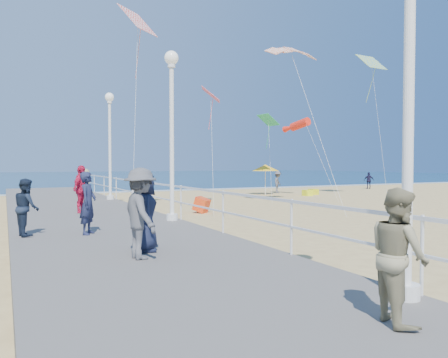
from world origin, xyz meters
name	(u,v)px	position (x,y,z in m)	size (l,w,h in m)	color
ground	(308,223)	(0.00, 0.00, 0.00)	(160.00, 160.00, 0.00)	#D8BA71
ocean	(71,177)	(0.00, 65.00, 0.01)	(160.00, 90.00, 0.05)	#0C2C4A
surf_line	(147,191)	(0.00, 20.50, 0.03)	(160.00, 1.20, 0.04)	silver
boardwalk	(103,231)	(-7.50, 0.00, 0.20)	(5.00, 44.00, 0.40)	slate
railing	(181,193)	(-5.05, 0.00, 1.25)	(0.05, 42.00, 0.55)	white
lamp_post_near	(409,50)	(-5.35, -9.00, 3.66)	(0.44, 0.44, 5.32)	white
lamp_post_mid	(172,117)	(-5.35, 0.00, 3.66)	(0.44, 0.44, 5.32)	white
lamp_post_far	(110,134)	(-5.35, 9.00, 3.66)	(0.44, 0.44, 5.32)	white
woman_holding_toddler	(135,189)	(-5.50, 3.76, 1.18)	(0.57, 0.38, 1.57)	white
toddler_held	(138,178)	(-5.35, 3.91, 1.62)	(0.36, 0.28, 0.73)	#2E6DB0
spectator_0	(88,203)	(-8.19, -1.64, 1.19)	(0.58, 0.38, 1.59)	#1C213E
spectator_1	(399,255)	(-6.13, -9.56, 1.16)	(0.74, 0.58, 1.52)	gray
spectator_2	(141,213)	(-7.80, -5.02, 1.26)	(1.11, 0.64, 1.72)	#505054
spectator_3	(81,189)	(-7.60, 3.43, 1.27)	(1.01, 0.42, 1.73)	#D01A43
spectator_4	(145,212)	(-7.54, -4.41, 1.21)	(0.79, 0.51, 1.62)	#181D35
spectator_7	(26,207)	(-9.60, -1.19, 1.11)	(0.69, 0.54, 1.43)	#172134
beach_walker_a	(278,182)	(8.17, 14.22, 0.82)	(1.06, 0.61, 1.64)	#545358
beach_walker_b	(369,180)	(18.42, 15.29, 0.73)	(0.85, 0.36, 1.46)	#1C1939
beach_walker_c	(85,186)	(-6.16, 11.45, 0.96)	(0.94, 0.61, 1.92)	#969567
box_kite	(202,206)	(-2.26, 4.68, 0.30)	(0.55, 0.55, 0.60)	red
beach_umbrella	(265,168)	(6.36, 13.09, 1.91)	(1.90, 1.90, 2.14)	white
beach_chair_left	(313,192)	(9.46, 11.64, 0.20)	(0.55, 0.55, 0.40)	yellow
beach_chair_right	(307,193)	(8.41, 10.96, 0.20)	(0.55, 0.55, 0.40)	#F3FF1A
kite_parafoil	(292,49)	(3.08, 5.39, 8.00)	(2.78, 0.90, 0.30)	#E2501A
kite_windsock	(300,124)	(7.77, 10.98, 4.85)	(0.56, 0.56, 2.42)	#FF2715
kite_diamond_pink	(211,95)	(-0.52, 7.45, 5.75)	(1.14, 1.14, 0.02)	#FF5D73
kite_diamond_multi	(371,62)	(11.30, 8.14, 8.79)	(1.64, 1.64, 0.02)	blue
kite_diamond_green	(268,120)	(5.04, 10.68, 4.99)	(1.19, 1.19, 0.02)	#24AC60
kite_diamond_redwhite	(138,21)	(-4.67, 6.19, 8.54)	(1.60, 1.60, 0.02)	red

